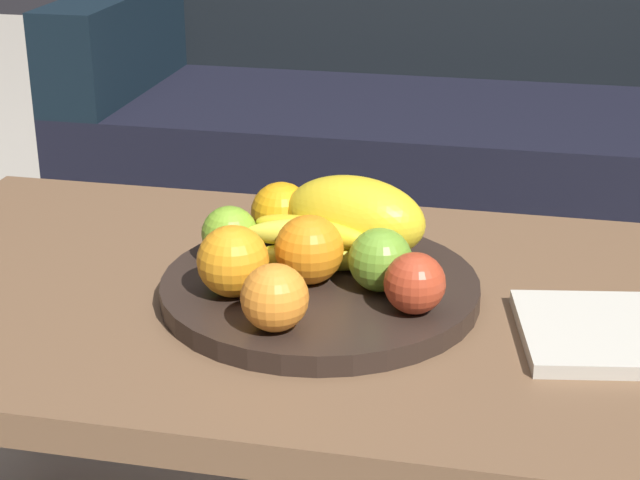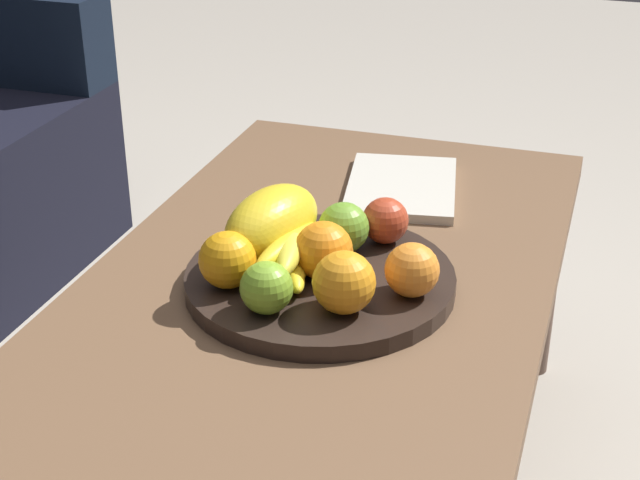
% 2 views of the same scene
% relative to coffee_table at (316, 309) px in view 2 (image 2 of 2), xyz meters
% --- Properties ---
extents(coffee_table, '(1.20, 0.65, 0.45)m').
position_rel_coffee_table_xyz_m(coffee_table, '(0.00, 0.00, 0.00)').
color(coffee_table, brown).
rests_on(coffee_table, ground_plane).
extents(fruit_bowl, '(0.38, 0.38, 0.03)m').
position_rel_coffee_table_xyz_m(fruit_bowl, '(-0.02, -0.01, 0.06)').
color(fruit_bowl, black).
rests_on(fruit_bowl, coffee_table).
extents(melon_large_front, '(0.20, 0.14, 0.10)m').
position_rel_coffee_table_xyz_m(melon_large_front, '(0.01, 0.07, 0.12)').
color(melon_large_front, yellow).
rests_on(melon_large_front, fruit_bowl).
extents(orange_front, '(0.08, 0.08, 0.08)m').
position_rel_coffee_table_xyz_m(orange_front, '(-0.03, -0.02, 0.11)').
color(orange_front, orange).
rests_on(orange_front, fruit_bowl).
extents(orange_left, '(0.07, 0.07, 0.07)m').
position_rel_coffee_table_xyz_m(orange_left, '(-0.04, -0.14, 0.11)').
color(orange_left, orange).
rests_on(orange_left, fruit_bowl).
extents(orange_right, '(0.08, 0.08, 0.08)m').
position_rel_coffee_table_xyz_m(orange_right, '(-0.10, -0.07, 0.11)').
color(orange_right, orange).
rests_on(orange_right, fruit_bowl).
extents(orange_back, '(0.08, 0.08, 0.08)m').
position_rel_coffee_table_xyz_m(orange_back, '(-0.09, 0.09, 0.11)').
color(orange_back, orange).
rests_on(orange_back, fruit_bowl).
extents(apple_front, '(0.07, 0.07, 0.07)m').
position_rel_coffee_table_xyz_m(apple_front, '(0.06, -0.02, 0.11)').
color(apple_front, '#699D2D').
rests_on(apple_front, fruit_bowl).
extents(apple_left, '(0.07, 0.07, 0.07)m').
position_rel_coffee_table_xyz_m(apple_left, '(-0.14, 0.02, 0.11)').
color(apple_left, '#79AA2B').
rests_on(apple_left, fruit_bowl).
extents(apple_right, '(0.07, 0.07, 0.07)m').
position_rel_coffee_table_xyz_m(apple_right, '(0.10, -0.07, 0.11)').
color(apple_right, '#B23C21').
rests_on(apple_right, fruit_bowl).
extents(banana_bunch, '(0.18, 0.10, 0.06)m').
position_rel_coffee_table_xyz_m(banana_bunch, '(-0.03, 0.02, 0.10)').
color(banana_bunch, yellow).
rests_on(banana_bunch, fruit_bowl).
extents(magazine, '(0.28, 0.22, 0.02)m').
position_rel_coffee_table_xyz_m(magazine, '(0.34, -0.04, 0.05)').
color(magazine, beige).
rests_on(magazine, coffee_table).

